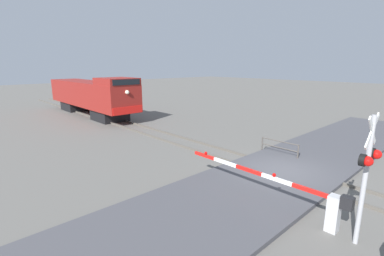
# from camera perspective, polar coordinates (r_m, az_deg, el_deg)

# --- Properties ---
(ground_plane) EXTENTS (160.00, 160.00, 0.00)m
(ground_plane) POSITION_cam_1_polar(r_m,az_deg,el_deg) (14.52, 18.22, -8.96)
(ground_plane) COLOR #605E59
(rail_track_left) EXTENTS (0.08, 80.00, 0.15)m
(rail_track_left) POSITION_cam_1_polar(r_m,az_deg,el_deg) (13.91, 16.79, -9.52)
(rail_track_left) COLOR #59544C
(rail_track_left) RESTS_ON ground_plane
(rail_track_right) EXTENTS (0.08, 80.00, 0.15)m
(rail_track_right) POSITION_cam_1_polar(r_m,az_deg,el_deg) (15.09, 19.58, -7.91)
(rail_track_right) COLOR #59544C
(rail_track_right) RESTS_ON ground_plane
(road_surface) EXTENTS (36.00, 5.15, 0.16)m
(road_surface) POSITION_cam_1_polar(r_m,az_deg,el_deg) (14.49, 18.25, -8.66)
(road_surface) COLOR #47474C
(road_surface) RESTS_ON ground_plane
(locomotive) EXTENTS (3.03, 15.62, 4.12)m
(locomotive) POSITION_cam_1_polar(r_m,az_deg,el_deg) (31.03, -20.22, 6.46)
(locomotive) COLOR black
(locomotive) RESTS_ON ground_plane
(crossing_signal) EXTENTS (1.18, 0.33, 3.98)m
(crossing_signal) POSITION_cam_1_polar(r_m,az_deg,el_deg) (9.28, 32.71, -6.79)
(crossing_signal) COLOR #ADADB2
(crossing_signal) RESTS_ON ground_plane
(crossing_gate) EXTENTS (0.36, 6.93, 1.35)m
(crossing_gate) POSITION_cam_1_polar(r_m,az_deg,el_deg) (10.47, 22.20, -13.00)
(crossing_gate) COLOR silver
(crossing_gate) RESTS_ON ground_plane
(guard_railing) EXTENTS (0.08, 2.39, 0.95)m
(guard_railing) POSITION_cam_1_polar(r_m,az_deg,el_deg) (16.90, 17.73, -3.61)
(guard_railing) COLOR #4C4742
(guard_railing) RESTS_ON ground_plane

